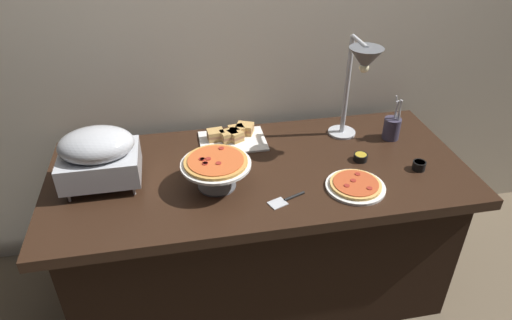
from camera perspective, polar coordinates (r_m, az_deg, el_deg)
The scene contains 12 objects.
ground_plane at distance 2.59m, azimuth 0.36°, elevation -15.14°, with size 8.00×8.00×0.00m, color brown.
back_wall at distance 2.34m, azimuth -1.99°, elevation 14.77°, with size 4.40×0.04×2.40m, color beige.
buffet_table at distance 2.32m, azimuth 0.39°, elevation -8.78°, with size 1.90×0.84×0.76m.
chafing_dish at distance 2.02m, azimuth -19.05°, elevation 0.61°, with size 0.33×0.25×0.26m.
heat_lamp at distance 2.13m, azimuth 12.94°, elevation 11.03°, with size 0.15×0.31×0.52m.
pizza_plate_front at distance 2.01m, azimuth 12.30°, elevation -3.13°, with size 0.26×0.26×0.03m.
pizza_plate_center at distance 1.93m, azimuth -5.02°, elevation -0.64°, with size 0.30×0.30×0.14m.
sandwich_platter at distance 2.30m, azimuth -2.96°, elevation 3.00°, with size 0.33×0.24×0.06m.
sauce_cup_near at distance 2.20m, azimuth 19.66°, elevation -0.62°, with size 0.06×0.06×0.04m.
sauce_cup_far at distance 2.20m, azimuth 12.89°, elevation 0.37°, with size 0.07×0.07×0.03m.
utensil_holder at distance 2.40m, azimuth 16.58°, elevation 3.89°, with size 0.08×0.08×0.23m.
serving_spatula at distance 1.90m, azimuth 3.73°, elevation -4.98°, with size 0.17×0.09×0.01m.
Camera 1 is at (-0.34, -1.70, 1.93)m, focal length 32.10 mm.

